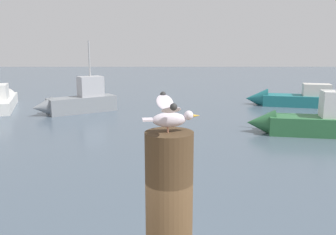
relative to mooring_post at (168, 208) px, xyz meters
The scene contains 6 objects.
mooring_post is the anchor object (origin of this frame).
seagull 0.68m from the mooring_post, ahead, with size 0.39×0.59×0.24m.
boat_teal 19.67m from the mooring_post, 68.32° to the left, with size 5.61×2.61×1.62m.
boat_white 20.27m from the mooring_post, 118.42° to the left, with size 3.07×6.01×4.61m.
boat_green 12.69m from the mooring_post, 63.33° to the left, with size 5.14×2.03×4.59m.
boat_grey 16.75m from the mooring_post, 106.78° to the left, with size 4.18×3.23×3.79m.
Camera 1 is at (-0.25, -2.63, 3.42)m, focal length 37.44 mm.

